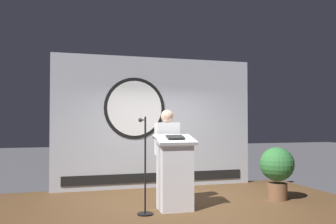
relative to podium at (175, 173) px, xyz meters
name	(u,v)px	position (x,y,z in m)	size (l,w,h in m)	color
ground_plane	(183,224)	(0.21, 0.22, -0.89)	(40.00, 40.00, 0.00)	#4C4C51
stage_platform	(183,215)	(0.21, 0.22, -0.74)	(6.40, 4.00, 0.30)	brown
banner_display	(155,122)	(0.19, 2.06, 0.83)	(4.45, 0.12, 2.84)	#B2B7C1
podium	(175,173)	(0.00, 0.00, 0.00)	(0.64, 0.50, 1.22)	silver
speaker_person	(167,156)	(0.01, 0.48, 0.24)	(0.40, 0.26, 1.64)	black
microphone_stand	(144,180)	(-0.53, -0.10, -0.06)	(0.24, 0.52, 1.51)	black
potted_plant	(277,168)	(2.04, 0.22, -0.01)	(0.62, 0.62, 0.96)	brown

